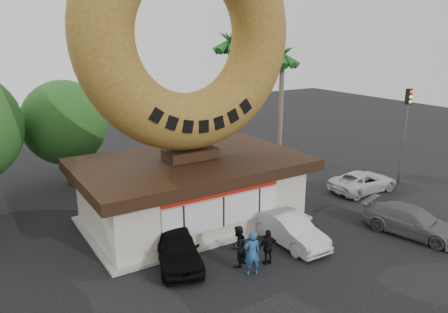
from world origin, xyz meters
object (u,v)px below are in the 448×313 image
car_silver (290,229)px  car_white (363,181)px  donut_shop (191,188)px  car_grey (412,221)px  street_lamp (94,110)px  person_left (252,253)px  person_right (268,247)px  giant_donut (188,35)px  person_center (238,246)px  traffic_signal (405,124)px  car_black (177,247)px

car_silver → car_white: size_ratio=0.93×
donut_shop → car_grey: bearing=-40.9°
donut_shop → car_grey: donut_shop is taller
street_lamp → car_silver: (4.44, -14.68, -3.80)m
person_left → person_right: bearing=-147.4°
giant_donut → person_right: bearing=-84.2°
giant_donut → person_center: size_ratio=6.15×
traffic_signal → car_silver: 12.14m
person_right → car_grey: 7.70m
car_grey → person_left: bearing=158.3°
car_black → car_white: 13.57m
traffic_signal → car_grey: size_ratio=1.32×
person_right → car_white: (10.29, 3.92, -0.15)m
car_white → giant_donut: bearing=81.3°
donut_shop → person_center: 5.21m
car_silver → car_grey: 6.06m
person_right → person_left: bearing=24.3°
donut_shop → person_right: (0.58, -5.66, -0.99)m
person_right → car_silver: person_right is taller
car_black → person_right: bearing=-17.1°
street_lamp → person_right: size_ratio=5.17×
car_silver → person_right: bearing=-153.4°
person_left → person_right: person_left is taller
traffic_signal → car_grey: traffic_signal is taller
giant_donut → person_center: giant_donut is taller
giant_donut → person_right: 10.21m
street_lamp → car_grey: (10.00, -17.08, -3.81)m
donut_shop → giant_donut: 7.48m
giant_donut → person_left: size_ratio=5.89×
traffic_signal → car_black: size_ratio=1.43×
person_center → person_right: person_center is taller
traffic_signal → person_center: bearing=-168.0°
car_silver → car_grey: size_ratio=0.90×
traffic_signal → person_right: traffic_signal is taller
donut_shop → car_silver: size_ratio=2.70×
traffic_signal → car_silver: traffic_signal is taller
street_lamp → car_grey: 20.16m
person_center → street_lamp: bearing=-109.4°
traffic_signal → person_right: (-13.42, -3.67, -3.09)m
car_black → person_center: bearing=-20.8°
car_white → person_right: bearing=111.4°
person_left → donut_shop: bearing=-77.4°
car_black → car_grey: size_ratio=0.92×
car_black → car_white: bearing=24.4°
donut_shop → person_left: 6.03m
street_lamp → car_black: 14.09m
traffic_signal → car_grey: (-5.85, -5.07, -3.20)m
street_lamp → car_silver: 15.80m
person_left → traffic_signal: bearing=-147.7°
person_center → car_grey: person_center is taller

